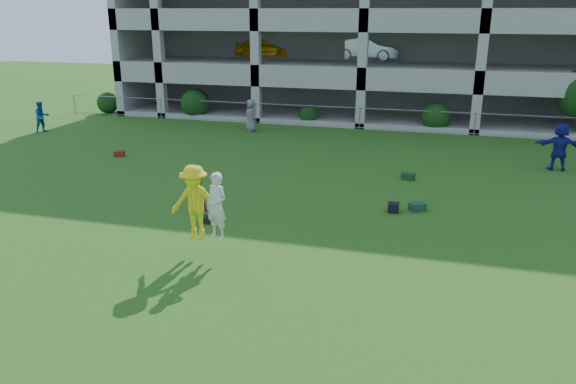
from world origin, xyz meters
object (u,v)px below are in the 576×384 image
(bystander_a, at_px, (42,117))
(bystander_d, at_px, (560,147))
(bystander_c, at_px, (251,115))
(crate_d, at_px, (393,208))
(parking_garage, at_px, (383,13))
(frisbee_contest, at_px, (199,203))

(bystander_a, distance_m, bystander_d, 25.18)
(bystander_a, height_order, bystander_c, bystander_c)
(crate_d, xyz_separation_m, parking_garage, (-3.12, 21.64, 5.86))
(crate_d, bearing_deg, bystander_c, 128.74)
(crate_d, xyz_separation_m, frisbee_contest, (-4.60, -4.73, 1.30))
(bystander_d, distance_m, frisbee_contest, 15.64)
(bystander_d, bearing_deg, bystander_c, -17.66)
(bystander_d, distance_m, parking_garage, 18.04)
(bystander_c, relative_size, bystander_d, 0.88)
(bystander_c, xyz_separation_m, bystander_d, (14.52, -3.89, 0.12))
(crate_d, relative_size, frisbee_contest, 0.18)
(bystander_d, relative_size, frisbee_contest, 0.98)
(bystander_c, relative_size, parking_garage, 0.06)
(bystander_c, bearing_deg, frisbee_contest, -11.33)
(bystander_c, distance_m, crate_d, 13.78)
(frisbee_contest, xyz_separation_m, parking_garage, (1.48, 26.37, 4.57))
(bystander_c, distance_m, parking_garage, 13.25)
(bystander_c, bearing_deg, bystander_a, -99.41)
(bystander_c, height_order, crate_d, bystander_c)
(bystander_a, xyz_separation_m, bystander_c, (10.65, 3.15, 0.04))
(parking_garage, bearing_deg, bystander_d, -58.59)
(bystander_a, distance_m, frisbee_contest, 19.16)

